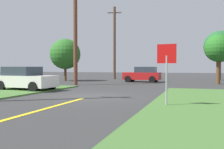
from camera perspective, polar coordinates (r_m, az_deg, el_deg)
name	(u,v)px	position (r m, az deg, el deg)	size (l,w,h in m)	color
ground_plane	(91,96)	(14.13, -4.75, -4.83)	(120.00, 120.00, 0.00)	#313131
stop_sign	(167,63)	(10.52, 11.97, 2.59)	(0.77, 0.12, 2.51)	#9EA0A8
car_approaching_junction	(143,74)	(27.61, 6.84, 0.01)	(3.90, 2.12, 1.62)	red
parked_car_near_building	(25,79)	(18.54, -18.60, -0.87)	(4.24, 2.41, 1.62)	white
utility_pole_mid	(75,32)	(23.24, -8.10, 9.25)	(1.80, 0.35, 9.18)	brown
utility_pole_far	(114,42)	(34.08, 0.54, 7.09)	(1.78, 0.54, 9.46)	brown
oak_tree_left	(65,54)	(30.10, -10.29, 4.47)	(3.49, 3.49, 4.83)	brown
pine_tree_center	(218,49)	(25.91, 22.47, 5.31)	(2.55, 2.55, 4.61)	brown
oak_tree_right	(220,47)	(34.17, 22.74, 5.72)	(3.83, 3.83, 6.02)	brown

